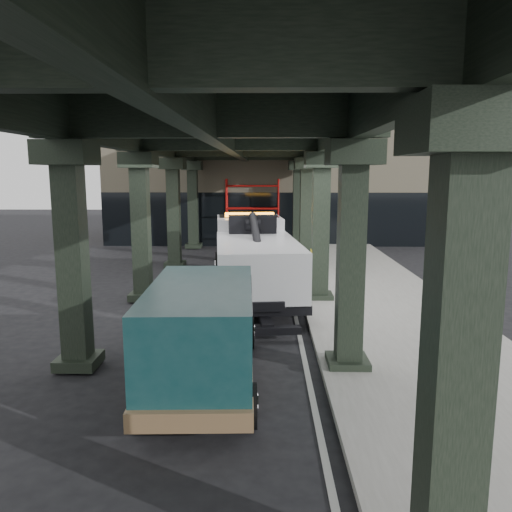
# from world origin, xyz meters

# --- Properties ---
(ground) EXTENTS (90.00, 90.00, 0.00)m
(ground) POSITION_xyz_m (0.00, 0.00, 0.00)
(ground) COLOR black
(ground) RESTS_ON ground
(sidewalk) EXTENTS (5.00, 40.00, 0.15)m
(sidewalk) POSITION_xyz_m (4.50, 2.00, 0.07)
(sidewalk) COLOR gray
(sidewalk) RESTS_ON ground
(lane_stripe) EXTENTS (0.12, 38.00, 0.01)m
(lane_stripe) POSITION_xyz_m (1.70, 2.00, 0.01)
(lane_stripe) COLOR silver
(lane_stripe) RESTS_ON ground
(viaduct) EXTENTS (7.40, 32.00, 6.40)m
(viaduct) POSITION_xyz_m (-0.40, 2.00, 5.46)
(viaduct) COLOR black
(viaduct) RESTS_ON ground
(building) EXTENTS (22.00, 10.00, 8.00)m
(building) POSITION_xyz_m (2.00, 20.00, 4.00)
(building) COLOR #C6B793
(building) RESTS_ON ground
(scaffolding) EXTENTS (3.08, 0.88, 4.00)m
(scaffolding) POSITION_xyz_m (0.00, 14.64, 2.11)
(scaffolding) COLOR red
(scaffolding) RESTS_ON ground
(tow_truck) EXTENTS (3.37, 9.20, 2.96)m
(tow_truck) POSITION_xyz_m (0.33, 3.05, 1.44)
(tow_truck) COLOR black
(tow_truck) RESTS_ON ground
(towed_van) EXTENTS (2.34, 5.45, 2.18)m
(towed_van) POSITION_xyz_m (-0.49, -4.86, 1.17)
(towed_van) COLOR #103639
(towed_van) RESTS_ON ground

